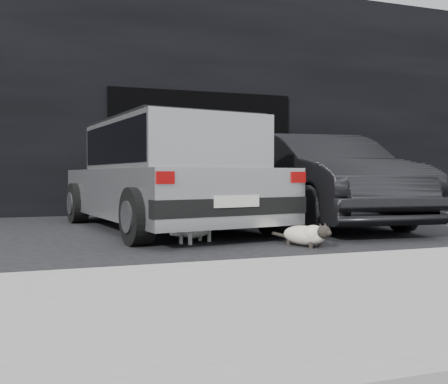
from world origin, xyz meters
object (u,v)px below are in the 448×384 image
object	(u,v)px
second_car	(320,179)
cat_siamese	(307,235)
cat_white	(198,226)
silver_hatchback	(167,170)

from	to	relation	value
second_car	cat_siamese	world-z (taller)	second_car
cat_siamese	cat_white	size ratio (longest dim) A/B	1.07
silver_hatchback	cat_siamese	xyz separation A→B (m)	(1.14, -2.31, -0.76)
silver_hatchback	cat_white	size ratio (longest dim) A/B	6.36
cat_siamese	cat_white	distance (m)	1.32
silver_hatchback	second_car	bearing A→B (deg)	-12.40
cat_white	second_car	bearing A→B (deg)	87.15
cat_siamese	second_car	bearing A→B (deg)	-143.48
second_car	cat_siamese	distance (m)	2.70
second_car	cat_siamese	size ratio (longest dim) A/B	5.70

